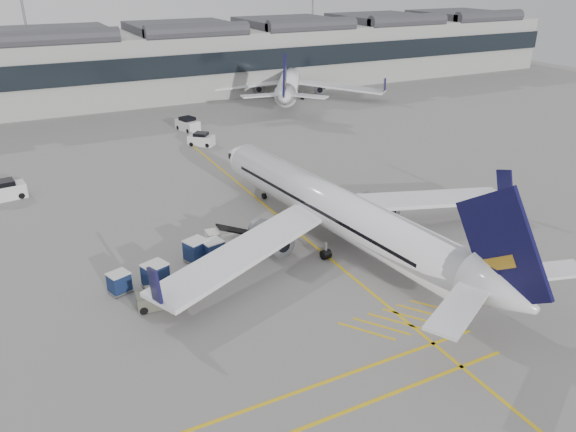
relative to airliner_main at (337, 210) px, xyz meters
name	(u,v)px	position (x,y,z in m)	size (l,w,h in m)	color
ground	(226,305)	(-11.93, -4.79, -3.03)	(220.00, 220.00, 0.00)	gray
terminal	(70,67)	(-11.93, 67.14, 3.11)	(200.00, 20.45, 12.40)	#9E9E99
light_masts	(43,10)	(-13.60, 81.21, 11.46)	(113.00, 0.60, 25.45)	slate
apron_markings	(288,224)	(-1.93, 5.21, -3.02)	(0.25, 60.00, 0.01)	gold
airliner_main	(337,210)	(0.00, 0.00, 0.00)	(35.29, 38.74, 10.31)	white
airliner_far	(290,81)	(23.27, 54.11, -0.11)	(30.38, 33.50, 9.95)	white
belt_loader	(226,241)	(-8.68, 3.56, -2.43)	(5.06, 1.86, 2.06)	silver
baggage_cart_a	(213,250)	(-10.44, 1.82, -2.09)	(1.90, 1.67, 1.75)	gray
baggage_cart_b	(155,274)	(-15.57, -0.07, -2.03)	(2.17, 1.98, 1.86)	gray
baggage_cart_c	(196,250)	(-11.65, 2.35, -2.04)	(2.16, 1.98, 1.85)	gray
baggage_cart_d	(119,282)	(-18.12, 0.26, -2.18)	(1.84, 1.67, 1.60)	gray
ramp_agent_a	(273,235)	(-4.78, 2.44, -2.25)	(0.57, 0.38, 1.57)	orange
ramp_agent_b	(262,238)	(-6.02, 2.02, -2.12)	(0.89, 0.69, 1.82)	#F1470C
pushback_tug	(156,298)	(-16.28, -2.72, -2.39)	(2.72, 1.86, 1.43)	#565649
safety_cone_nose	(251,177)	(-0.25, 17.71, -2.79)	(0.34, 0.34, 0.48)	#F24C0A
safety_cone_engine	(303,222)	(-0.78, 4.46, -2.75)	(0.40, 0.40, 0.55)	#F24C0A
service_van_left	(5,191)	(-24.63, 23.81, -2.16)	(4.01, 2.38, 1.95)	silver
service_van_mid	(188,124)	(-0.12, 40.65, -2.16)	(2.90, 4.17, 1.94)	silver
service_van_right	(201,140)	(-0.80, 32.71, -2.26)	(3.61, 3.44, 1.71)	silver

